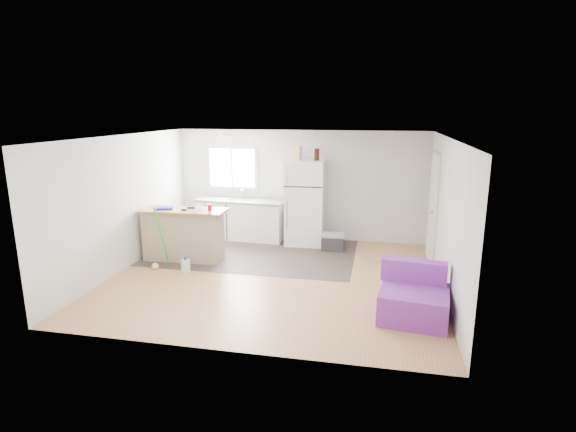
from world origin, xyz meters
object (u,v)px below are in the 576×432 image
object	(u,v)px
bottle_left	(316,155)
cardboard_box	(297,153)
bottle_right	(318,154)
peninsula	(184,234)
cleaner_jug	(186,266)
blue_tray	(165,208)
kitchen_cabinets	(241,219)
mop	(157,257)
cooler	(333,242)
red_cup	(210,207)
purple_seat	(414,299)
refrigerator	(305,202)

from	to	relation	value
bottle_left	cardboard_box	bearing A→B (deg)	177.43
cardboard_box	bottle_right	bearing A→B (deg)	3.09
peninsula	cleaner_jug	world-z (taller)	peninsula
peninsula	blue_tray	size ratio (longest dim) A/B	5.42
peninsula	bottle_right	world-z (taller)	bottle_right
kitchen_cabinets	mop	distance (m)	2.40
cooler	red_cup	xyz separation A→B (m)	(-2.20, -1.12, 0.87)
kitchen_cabinets	cardboard_box	bearing A→B (deg)	-2.44
cleaner_jug	kitchen_cabinets	bearing A→B (deg)	80.99
cooler	red_cup	world-z (taller)	red_cup
kitchen_cabinets	cooler	world-z (taller)	kitchen_cabinets
purple_seat	bottle_right	bearing A→B (deg)	127.30
mop	red_cup	distance (m)	1.30
refrigerator	red_cup	xyz separation A→B (m)	(-1.56, -1.50, 0.15)
cooler	blue_tray	xyz separation A→B (m)	(-3.09, -1.17, 0.83)
cleaner_jug	mop	world-z (taller)	mop
cardboard_box	red_cup	bearing A→B (deg)	-133.80
bottle_right	kitchen_cabinets	bearing A→B (deg)	176.19
kitchen_cabinets	red_cup	xyz separation A→B (m)	(-0.10, -1.58, 0.60)
cleaner_jug	blue_tray	distance (m)	1.30
peninsula	red_cup	size ratio (longest dim) A/B	13.55
cardboard_box	peninsula	bearing A→B (deg)	-142.87
refrigerator	cardboard_box	world-z (taller)	cardboard_box
red_cup	purple_seat	bearing A→B (deg)	-25.48
refrigerator	purple_seat	xyz separation A→B (m)	(2.06, -3.22, -0.63)
refrigerator	cleaner_jug	world-z (taller)	refrigerator
mop	blue_tray	size ratio (longest dim) A/B	3.90
kitchen_cabinets	mop	xyz separation A→B (m)	(-0.90, -2.21, -0.22)
purple_seat	cleaner_jug	xyz separation A→B (m)	(-3.84, 1.01, -0.15)
bottle_right	cleaner_jug	bearing A→B (deg)	-132.90
peninsula	bottle_left	distance (m)	3.09
cleaner_jug	bottle_right	bearing A→B (deg)	45.79
mop	bottle_left	xyz separation A→B (m)	(2.59, 2.06, 1.70)
blue_tray	peninsula	bearing A→B (deg)	4.88
peninsula	mop	size ratio (longest dim) A/B	1.39
cooler	bottle_right	size ratio (longest dim) A/B	1.92
cooler	bottle_left	size ratio (longest dim) A/B	1.92
cleaner_jug	red_cup	xyz separation A→B (m)	(0.21, 0.72, 0.92)
blue_tray	cardboard_box	world-z (taller)	cardboard_box
cooler	bottle_left	xyz separation A→B (m)	(-0.41, 0.31, 1.75)
mop	bottle_right	xyz separation A→B (m)	(2.61, 2.10, 1.70)
refrigerator	cooler	distance (m)	1.04
peninsula	bottle_right	xyz separation A→B (m)	(2.36, 1.48, 1.43)
red_cup	bottle_right	size ratio (longest dim) A/B	0.48
bottle_left	bottle_right	xyz separation A→B (m)	(0.03, 0.04, 0.00)
cleaner_jug	peninsula	bearing A→B (deg)	114.21
purple_seat	cardboard_box	distance (m)	4.23
refrigerator	blue_tray	world-z (taller)	refrigerator
mop	bottle_left	world-z (taller)	bottle_left
purple_seat	cardboard_box	bearing A→B (deg)	133.06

